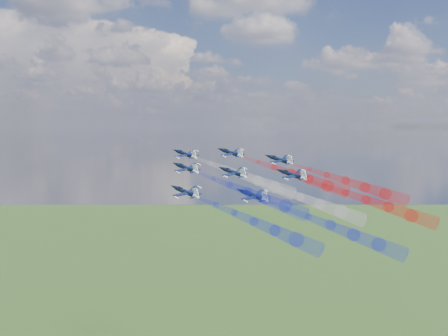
{
  "coord_description": "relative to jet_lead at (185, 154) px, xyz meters",
  "views": [
    {
      "loc": [
        -16.82,
        -143.05,
        153.81
      ],
      "look_at": [
        -1.24,
        15.18,
        140.83
      ],
      "focal_mm": 40.59,
      "sensor_mm": 36.0,
      "label": 1
    }
  ],
  "objects": [
    {
      "name": "jet_inner_right",
      "position": [
        15.33,
        -1.59,
        0.45
      ],
      "size": [
        15.06,
        15.41,
        7.7
      ],
      "primitive_type": null,
      "rotation": [
        0.23,
        -0.22,
        0.71
      ],
      "color": "black"
    },
    {
      "name": "trail_inner_right",
      "position": [
        31.98,
        -19.01,
        -4.98
      ],
      "size": [
        29.21,
        31.19,
        13.19
      ],
      "primitive_type": null,
      "rotation": [
        0.23,
        -0.22,
        0.71
      ],
      "color": "red"
    },
    {
      "name": "jet_center_third",
      "position": [
        14.21,
        -17.57,
        -4.75
      ],
      "size": [
        15.06,
        15.41,
        7.7
      ],
      "primitive_type": null,
      "rotation": [
        0.23,
        -0.22,
        0.71
      ],
      "color": "black"
    },
    {
      "name": "trail_lead",
      "position": [
        16.65,
        -17.42,
        -5.43
      ],
      "size": [
        29.21,
        31.19,
        13.19
      ],
      "primitive_type": null,
      "rotation": [
        0.23,
        -0.22,
        0.71
      ],
      "color": "white"
    },
    {
      "name": "trail_rear_right",
      "position": [
        48.68,
        -38.11,
        -10.77
      ],
      "size": [
        29.21,
        31.19,
        13.19
      ],
      "primitive_type": null,
      "rotation": [
        0.23,
        -0.22,
        0.71
      ],
      "color": "red"
    },
    {
      "name": "jet_rear_left",
      "position": [
        18.04,
        -33.14,
        -9.84
      ],
      "size": [
        15.06,
        15.41,
        7.7
      ],
      "primitive_type": null,
      "rotation": [
        0.23,
        -0.22,
        0.71
      ],
      "color": "black"
    },
    {
      "name": "jet_rear_right",
      "position": [
        32.03,
        -20.7,
        -5.33
      ],
      "size": [
        15.06,
        15.41,
        7.7
      ],
      "primitive_type": null,
      "rotation": [
        0.23,
        -0.22,
        0.71
      ],
      "color": "black"
    },
    {
      "name": "jet_inner_left",
      "position": [
        -0.12,
        -14.67,
        -3.53
      ],
      "size": [
        15.06,
        15.41,
        7.7
      ],
      "primitive_type": null,
      "rotation": [
        0.23,
        -0.22,
        0.71
      ],
      "color": "black"
    },
    {
      "name": "jet_outer_left",
      "position": [
        -0.68,
        -30.14,
        -9.02
      ],
      "size": [
        15.06,
        15.41,
        7.7
      ],
      "primitive_type": null,
      "rotation": [
        0.23,
        -0.22,
        0.71
      ],
      "color": "black"
    },
    {
      "name": "trail_outer_left",
      "position": [
        15.97,
        -47.55,
        -14.45
      ],
      "size": [
        29.21,
        31.19,
        13.19
      ],
      "primitive_type": null,
      "rotation": [
        0.23,
        -0.22,
        0.71
      ],
      "color": "#1927D6"
    },
    {
      "name": "trail_inner_left",
      "position": [
        16.53,
        -32.08,
        -8.96
      ],
      "size": [
        29.21,
        31.19,
        13.19
      ],
      "primitive_type": null,
      "rotation": [
        0.23,
        -0.22,
        0.71
      ],
      "color": "#1927D6"
    },
    {
      "name": "trail_center_third",
      "position": [
        30.86,
        -34.99,
        -10.19
      ],
      "size": [
        29.21,
        31.19,
        13.19
      ],
      "primitive_type": null,
      "rotation": [
        0.23,
        -0.22,
        0.71
      ],
      "color": "white"
    },
    {
      "name": "jet_outer_right",
      "position": [
        31.05,
        -6.37,
        -1.67
      ],
      "size": [
        15.06,
        15.41,
        7.7
      ],
      "primitive_type": null,
      "rotation": [
        0.23,
        -0.22,
        0.71
      ],
      "color": "black"
    },
    {
      "name": "trail_outer_right",
      "position": [
        47.7,
        -23.78,
        -7.1
      ],
      "size": [
        29.21,
        31.19,
        13.19
      ],
      "primitive_type": null,
      "rotation": [
        0.23,
        -0.22,
        0.71
      ],
      "color": "red"
    },
    {
      "name": "jet_lead",
      "position": [
        0.0,
        0.0,
        0.0
      ],
      "size": [
        15.06,
        15.41,
        7.7
      ],
      "primitive_type": null,
      "rotation": [
        0.23,
        -0.22,
        0.71
      ],
      "color": "black"
    },
    {
      "name": "trail_rear_left",
      "position": [
        34.69,
        -50.55,
        -15.28
      ],
      "size": [
        29.21,
        31.19,
        13.19
      ],
      "primitive_type": null,
      "rotation": [
        0.23,
        -0.22,
        0.71
      ],
      "color": "#1927D6"
    }
  ]
}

